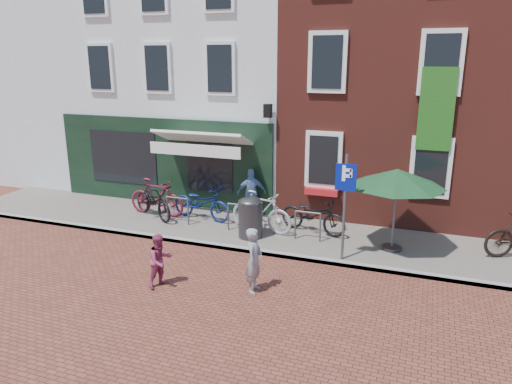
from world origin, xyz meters
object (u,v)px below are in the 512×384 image
(litter_bin, at_px, (250,215))
(woman, at_px, (254,260))
(bicycle_0, at_px, (153,201))
(bicycle_4, at_px, (313,215))
(bicycle_3, at_px, (261,212))
(parasol, at_px, (397,174))
(boy, at_px, (160,261))
(bicycle_2, at_px, (201,203))
(bicycle_1, at_px, (156,197))
(cafe_person, at_px, (252,193))
(parking_sign, at_px, (345,193))

(litter_bin, xyz_separation_m, woman, (1.14, -2.79, -0.01))
(litter_bin, distance_m, bicycle_0, 3.49)
(woman, xyz_separation_m, bicycle_4, (0.41, 3.73, -0.09))
(bicycle_3, bearing_deg, parasol, -80.21)
(woman, relative_size, bicycle_4, 0.72)
(boy, relative_size, bicycle_2, 0.61)
(parasol, distance_m, bicycle_1, 7.39)
(litter_bin, xyz_separation_m, cafe_person, (-0.61, 1.70, 0.13))
(woman, bearing_deg, parasol, -41.04)
(litter_bin, distance_m, parasol, 4.05)
(bicycle_0, xyz_separation_m, bicycle_2, (1.49, 0.35, 0.00))
(litter_bin, height_order, cafe_person, cafe_person)
(bicycle_1, bearing_deg, bicycle_2, -82.02)
(bicycle_4, bearing_deg, parking_sign, -130.98)
(bicycle_2, bearing_deg, bicycle_4, -80.87)
(litter_bin, distance_m, bicycle_1, 3.55)
(bicycle_1, bearing_deg, bicycle_0, -171.59)
(litter_bin, relative_size, bicycle_1, 0.63)
(boy, bearing_deg, bicycle_0, 58.43)
(bicycle_1, bearing_deg, litter_bin, -99.43)
(litter_bin, relative_size, bicycle_3, 0.63)
(parking_sign, distance_m, bicycle_0, 6.35)
(cafe_person, height_order, bicycle_0, cafe_person)
(bicycle_3, distance_m, bicycle_4, 1.48)
(boy, relative_size, bicycle_4, 0.61)
(parking_sign, height_order, bicycle_2, parking_sign)
(woman, distance_m, bicycle_2, 4.82)
(litter_bin, bearing_deg, bicycle_0, 170.92)
(woman, distance_m, bicycle_0, 5.67)
(bicycle_0, height_order, bicycle_3, bicycle_3)
(boy, height_order, bicycle_3, bicycle_3)
(litter_bin, xyz_separation_m, bicycle_3, (0.12, 0.54, -0.05))
(bicycle_0, distance_m, bicycle_4, 5.01)
(bicycle_1, relative_size, bicycle_3, 1.00)
(parasol, xyz_separation_m, bicycle_3, (-3.66, 0.12, -1.42))
(bicycle_1, bearing_deg, woman, -124.54)
(bicycle_3, xyz_separation_m, bicycle_4, (1.43, 0.40, -0.06))
(bicycle_2, bearing_deg, boy, -157.10)
(litter_bin, bearing_deg, parking_sign, -13.90)
(parasol, height_order, boy, parasol)
(parasol, relative_size, bicycle_4, 1.20)
(bicycle_0, relative_size, bicycle_4, 1.00)
(parasol, height_order, bicycle_0, parasol)
(bicycle_0, distance_m, bicycle_3, 3.56)
(cafe_person, distance_m, bicycle_1, 3.01)
(boy, bearing_deg, bicycle_3, 10.02)
(cafe_person, relative_size, bicycle_3, 0.78)
(parking_sign, height_order, woman, parking_sign)
(parasol, relative_size, bicycle_2, 1.20)
(parking_sign, bearing_deg, bicycle_0, 168.79)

